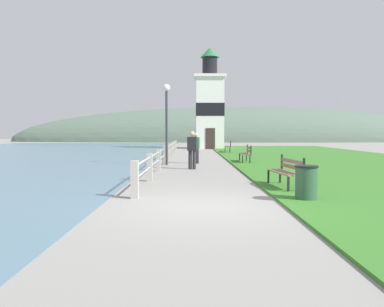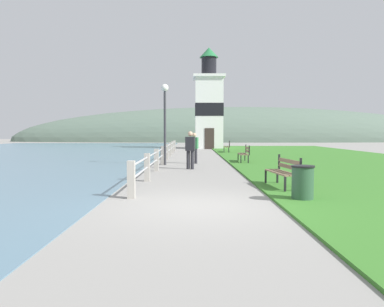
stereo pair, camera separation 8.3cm
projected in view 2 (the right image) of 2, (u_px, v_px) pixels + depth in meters
ground_plane at (200, 207)px, 8.11m from camera, size 160.00×160.00×0.00m
grass_verge at (328, 159)px, 21.84m from camera, size 12.00×41.33×0.06m
seawall_railing at (166, 152)px, 20.27m from camera, size 0.18×22.60×0.92m
park_bench_near at (285, 170)px, 10.62m from camera, size 0.66×1.75×0.94m
park_bench_midway at (246, 153)px, 19.63m from camera, size 0.53×1.69×0.94m
park_bench_far at (228, 146)px, 29.22m from camera, size 0.62×1.74×0.94m
lighthouse at (210, 106)px, 36.69m from camera, size 3.06×3.06×9.85m
person_strolling at (191, 149)px, 16.26m from camera, size 0.44×0.30×1.65m
person_by_railing at (195, 147)px, 19.20m from camera, size 0.43×0.33×1.58m
trash_bin at (304, 183)px, 8.71m from camera, size 0.54×0.54×0.84m
lamp_post at (166, 109)px, 18.29m from camera, size 0.36×0.36×3.96m
distant_hillside at (239, 141)px, 65.55m from camera, size 80.00×16.00×12.00m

